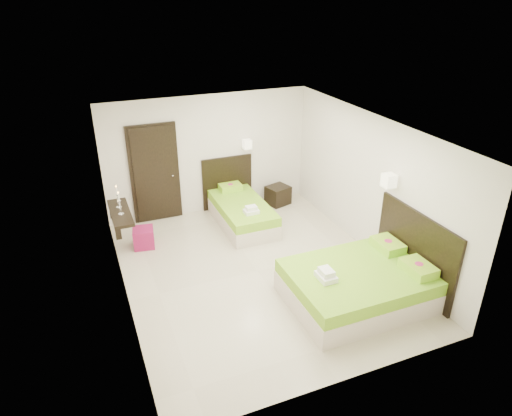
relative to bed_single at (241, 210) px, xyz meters
name	(u,v)px	position (x,y,z in m)	size (l,w,h in m)	color
floor	(257,271)	(-0.39, -1.87, -0.29)	(5.50, 5.50, 0.00)	beige
bed_single	(241,210)	(0.00, 0.00, 0.00)	(1.16, 1.93, 1.59)	beige
bed_double	(362,282)	(0.85, -3.24, 0.03)	(2.18, 1.85, 1.80)	beige
nightstand	(278,195)	(1.13, 0.56, -0.07)	(0.48, 0.43, 0.43)	black
ottoman	(144,238)	(-2.10, -0.23, -0.10)	(0.39, 0.39, 0.39)	maroon
door	(155,174)	(-1.59, 0.83, 0.76)	(1.02, 0.15, 2.14)	black
console_shelf	(120,213)	(-2.48, -0.27, 0.53)	(0.35, 1.20, 0.78)	black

